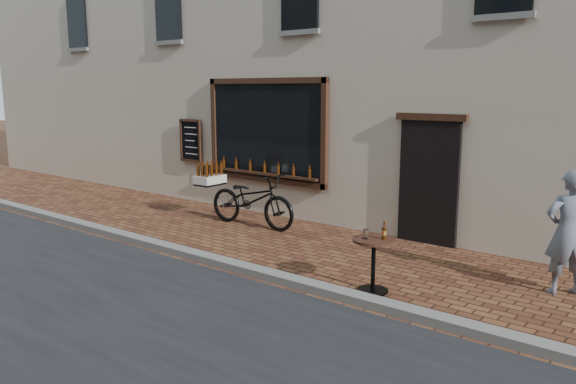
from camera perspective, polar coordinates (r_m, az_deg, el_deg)
The scene contains 5 objects.
ground at distance 8.80m, azimuth -7.55°, elevation -7.80°, with size 90.00×90.00×0.00m, color #4C2618.
kerb at distance 8.91m, azimuth -6.63°, elevation -7.14°, with size 90.00×0.25×0.12m, color slate.
cargo_bicycle at distance 11.31m, azimuth -3.85°, elevation -0.70°, with size 2.43×0.81×1.17m.
bistro_table at distance 7.74m, azimuth 8.71°, elevation -6.25°, with size 0.58×0.58×1.00m.
pedestrian at distance 8.39m, azimuth 26.56°, elevation -3.70°, with size 0.62×0.41×1.70m, color slate.
Camera 1 is at (6.06, -5.76, 2.74)m, focal length 35.00 mm.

